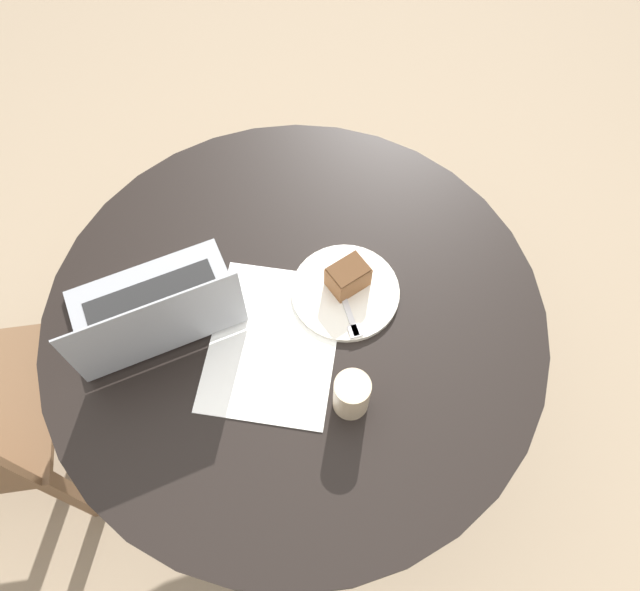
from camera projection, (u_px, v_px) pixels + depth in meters
ground_plane at (303, 417)px, 1.96m from camera, size 12.00×12.00×0.00m
dining_table at (297, 348)px, 1.47m from camera, size 1.06×1.06×0.73m
paper_document at (273, 342)px, 1.28m from camera, size 0.39×0.33×0.00m
plate at (345, 292)px, 1.33m from camera, size 0.23×0.23×0.01m
cake_slice at (348, 277)px, 1.31m from camera, size 0.10×0.09×0.06m
fork at (347, 309)px, 1.30m from camera, size 0.15×0.12×0.00m
coffee_glass at (352, 395)px, 1.18m from camera, size 0.07×0.07×0.10m
laptop at (156, 312)px, 1.28m from camera, size 0.39×0.39×0.21m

